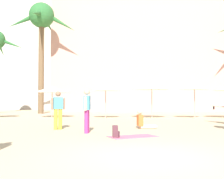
{
  "coord_description": "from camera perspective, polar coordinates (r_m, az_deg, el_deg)",
  "views": [
    {
      "loc": [
        -1.08,
        -6.27,
        1.33
      ],
      "look_at": [
        -0.56,
        6.04,
        1.77
      ],
      "focal_mm": 43.98,
      "sensor_mm": 36.0,
      "label": 1
    }
  ],
  "objects": [
    {
      "name": "ground",
      "position": [
        6.5,
        7.41,
        -13.82
      ],
      "size": [
        120.0,
        120.0,
        0.0
      ],
      "primitive_type": "plane",
      "color": "#C6B28C"
    },
    {
      "name": "person_far_right",
      "position": [
        12.33,
        -11.16,
        -3.87
      ],
      "size": [
        0.6,
        0.34,
        1.69
      ],
      "rotation": [
        0.0,
        0.0,
        1.91
      ],
      "color": "gold",
      "rests_on": "ground"
    },
    {
      "name": "cafe_umbrella_0",
      "position": [
        19.93,
        -12.33,
        -0.01
      ],
      "size": [
        2.56,
        2.56,
        2.22
      ],
      "color": "gray",
      "rests_on": "ground"
    },
    {
      "name": "hotel_pink",
      "position": [
        34.05,
        8.93,
        12.27
      ],
      "size": [
        23.35,
        8.06,
        19.49
      ],
      "primitive_type": "cube",
      "color": "#DB9989",
      "rests_on": "ground"
    },
    {
      "name": "backpack",
      "position": [
        9.59,
        0.74,
        -8.79
      ],
      "size": [
        0.24,
        0.3,
        0.42
      ],
      "rotation": [
        0.0,
        0.0,
        0.01
      ],
      "color": "#532D36",
      "rests_on": "ground"
    },
    {
      "name": "cafe_umbrella_4",
      "position": [
        19.27,
        8.27,
        0.61
      ],
      "size": [
        2.63,
        2.63,
        2.42
      ],
      "color": "gray",
      "rests_on": "ground"
    },
    {
      "name": "cafe_umbrella_2",
      "position": [
        18.9,
        -1.35,
        0.54
      ],
      "size": [
        2.03,
        2.03,
        2.44
      ],
      "color": "gray",
      "rests_on": "ground"
    },
    {
      "name": "person_mid_center",
      "position": [
        10.88,
        -5.23,
        -4.0
      ],
      "size": [
        0.29,
        0.61,
        1.74
      ],
      "rotation": [
        0.0,
        0.0,
        2.97
      ],
      "color": "#B7337F",
      "rests_on": "ground"
    },
    {
      "name": "hotel_tower_gray",
      "position": [
        42.51,
        -13.54,
        12.93
      ],
      "size": [
        17.07,
        9.54,
        24.56
      ],
      "primitive_type": "cube",
      "color": "#BCB7AD",
      "rests_on": "ground"
    },
    {
      "name": "person_mid_right",
      "position": [
        12.65,
        6.5,
        -6.64
      ],
      "size": [
        0.9,
        0.46,
        0.89
      ],
      "rotation": [
        0.0,
        0.0,
        0.1
      ],
      "color": "beige",
      "rests_on": "ground"
    },
    {
      "name": "cafe_umbrella_1",
      "position": [
        19.79,
        16.76,
        0.68
      ],
      "size": [
        2.02,
        2.02,
        2.47
      ],
      "color": "gray",
      "rests_on": "ground"
    },
    {
      "name": "palm_tree_left",
      "position": [
        27.44,
        -14.4,
        13.3
      ],
      "size": [
        6.72,
        6.99,
        10.45
      ],
      "color": "brown",
      "rests_on": "ground"
    },
    {
      "name": "beach_towel",
      "position": [
        9.88,
        4.36,
        -9.72
      ],
      "size": [
        1.9,
        1.42,
        0.01
      ],
      "primitive_type": "cube",
      "rotation": [
        0.0,
        0.0,
        0.38
      ],
      "color": "#EF6684",
      "rests_on": "ground"
    }
  ]
}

